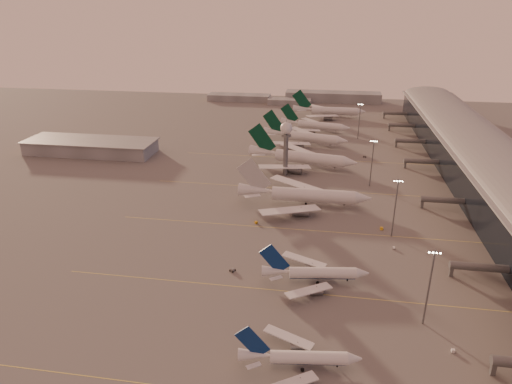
# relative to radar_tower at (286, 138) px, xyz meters

# --- Properties ---
(ground) EXTENTS (700.00, 700.00, 0.00)m
(ground) POSITION_rel_radar_tower_xyz_m (-5.00, -120.00, -20.95)
(ground) COLOR #545252
(ground) RESTS_ON ground
(taxiway_markings) EXTENTS (180.00, 185.25, 0.02)m
(taxiway_markings) POSITION_rel_radar_tower_xyz_m (25.00, -64.00, -20.94)
(taxiway_markings) COLOR #DCC84D
(taxiway_markings) RESTS_ON ground
(terminal) EXTENTS (57.00, 362.00, 23.04)m
(terminal) POSITION_rel_radar_tower_xyz_m (102.88, -9.91, -10.43)
(terminal) COLOR black
(terminal) RESTS_ON ground
(hangar) EXTENTS (82.00, 27.00, 8.50)m
(hangar) POSITION_rel_radar_tower_xyz_m (-125.00, 20.00, -16.63)
(hangar) COLOR slate
(hangar) RESTS_ON ground
(radar_tower) EXTENTS (6.40, 6.40, 31.10)m
(radar_tower) POSITION_rel_radar_tower_xyz_m (0.00, 0.00, 0.00)
(radar_tower) COLOR #595B60
(radar_tower) RESTS_ON ground
(mast_a) EXTENTS (3.60, 0.56, 25.00)m
(mast_a) POSITION_rel_radar_tower_xyz_m (53.00, -120.00, -7.21)
(mast_a) COLOR #595B60
(mast_a) RESTS_ON ground
(mast_b) EXTENTS (3.60, 0.56, 25.00)m
(mast_b) POSITION_rel_radar_tower_xyz_m (50.00, -65.00, -7.21)
(mast_b) COLOR #595B60
(mast_b) RESTS_ON ground
(mast_c) EXTENTS (3.60, 0.56, 25.00)m
(mast_c) POSITION_rel_radar_tower_xyz_m (45.00, -10.00, -7.21)
(mast_c) COLOR #595B60
(mast_c) RESTS_ON ground
(mast_d) EXTENTS (3.60, 0.56, 25.00)m
(mast_d) POSITION_rel_radar_tower_xyz_m (43.00, 80.00, -7.21)
(mast_d) COLOR #595B60
(mast_d) RESTS_ON ground
(distant_horizon) EXTENTS (165.00, 37.50, 9.00)m
(distant_horizon) POSITION_rel_radar_tower_xyz_m (-2.38, 205.14, -17.06)
(distant_horizon) COLOR slate
(distant_horizon) RESTS_ON ground
(narrowbody_near) EXTENTS (32.85, 26.08, 12.86)m
(narrowbody_near) POSITION_rel_radar_tower_xyz_m (18.08, -143.29, -18.35)
(narrowbody_near) COLOR silver
(narrowbody_near) RESTS_ON ground
(narrowbody_mid) EXTENTS (37.10, 29.43, 14.54)m
(narrowbody_mid) POSITION_rel_radar_tower_xyz_m (20.43, -103.10, -18.01)
(narrowbody_mid) COLOR silver
(narrowbody_mid) RESTS_ON ground
(widebody_white) EXTENTS (62.64, 50.22, 22.05)m
(widebody_white) POSITION_rel_radar_tower_xyz_m (12.90, -39.66, -17.13)
(widebody_white) COLOR silver
(widebody_white) RESTS_ON ground
(greentail_a) EXTENTS (64.22, 51.39, 23.54)m
(greentail_a) POSITION_rel_radar_tower_xyz_m (8.23, 15.04, -16.79)
(greentail_a) COLOR silver
(greentail_a) RESTS_ON ground
(greentail_b) EXTENTS (58.30, 46.51, 21.57)m
(greentail_b) POSITION_rel_radar_tower_xyz_m (7.02, 60.58, -17.14)
(greentail_b) COLOR silver
(greentail_b) RESTS_ON ground
(greentail_c) EXTENTS (52.26, 41.75, 19.26)m
(greentail_c) POSITION_rel_radar_tower_xyz_m (12.57, 95.44, -17.55)
(greentail_c) COLOR silver
(greentail_c) RESTS_ON ground
(greentail_d) EXTENTS (60.86, 49.19, 22.12)m
(greentail_d) POSITION_rel_radar_tower_xyz_m (22.32, 143.37, -17.04)
(greentail_d) COLOR silver
(greentail_d) RESTS_ON ground
(gsv_catering_a) EXTENTS (4.61, 2.30, 3.72)m
(gsv_catering_a) POSITION_rel_radar_tower_xyz_m (59.18, -131.19, -19.09)
(gsv_catering_a) COLOR silver
(gsv_catering_a) RESTS_ON ground
(gsv_tug_mid) EXTENTS (4.35, 3.70, 1.07)m
(gsv_tug_mid) POSITION_rel_radar_tower_xyz_m (-8.52, -101.07, -20.40)
(gsv_tug_mid) COLOR slate
(gsv_tug_mid) RESTS_ON ground
(gsv_truck_b) EXTENTS (4.93, 2.52, 1.90)m
(gsv_truck_b) POSITION_rel_radar_tower_xyz_m (50.05, -75.80, -19.98)
(gsv_truck_b) COLOR silver
(gsv_truck_b) RESTS_ON ground
(gsv_truck_c) EXTENTS (4.98, 5.42, 2.19)m
(gsv_truck_c) POSITION_rel_radar_tower_xyz_m (-6.01, -62.01, -19.83)
(gsv_truck_c) COLOR gold
(gsv_truck_c) RESTS_ON ground
(gsv_catering_b) EXTENTS (6.09, 3.53, 4.70)m
(gsv_catering_b) POSITION_rel_radar_tower_xyz_m (46.78, -59.84, -18.60)
(gsv_catering_b) COLOR gold
(gsv_catering_b) RESTS_ON ground
(gsv_tug_far) EXTENTS (3.65, 4.34, 1.07)m
(gsv_tug_far) POSITION_rel_radar_tower_xyz_m (7.98, -22.14, -20.40)
(gsv_tug_far) COLOR silver
(gsv_tug_far) RESTS_ON ground
(gsv_tug_hangar) EXTENTS (3.97, 2.69, 1.06)m
(gsv_tug_hangar) POSITION_rel_radar_tower_xyz_m (45.29, 38.29, -20.40)
(gsv_tug_hangar) COLOR slate
(gsv_tug_hangar) RESTS_ON ground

